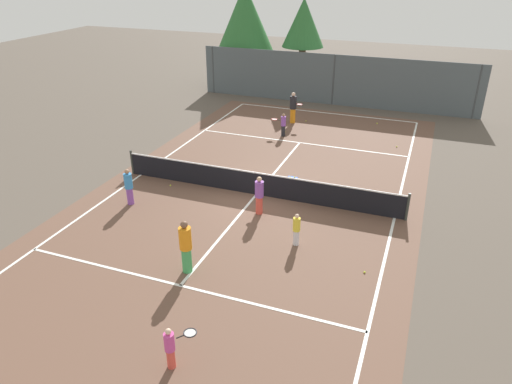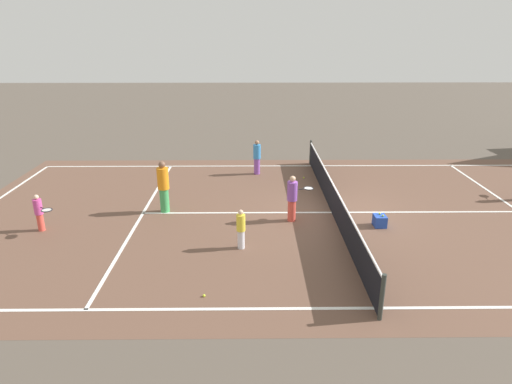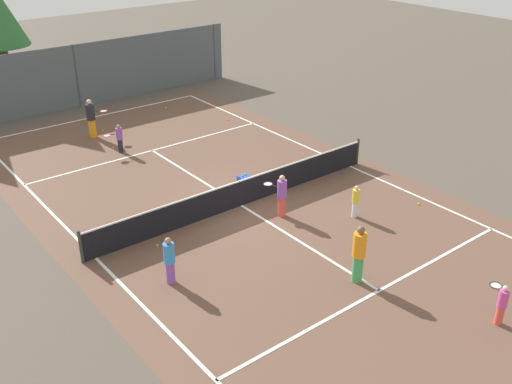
{
  "view_description": "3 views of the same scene",
  "coord_description": "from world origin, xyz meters",
  "px_view_note": "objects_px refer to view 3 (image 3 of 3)",
  "views": [
    {
      "loc": [
        6.12,
        -16.24,
        8.79
      ],
      "look_at": [
        0.33,
        -0.94,
        0.61
      ],
      "focal_mm": 33.39,
      "sensor_mm": 36.0,
      "label": 1
    },
    {
      "loc": [
        13.78,
        -2.72,
        5.8
      ],
      "look_at": [
        0.01,
        -2.58,
        0.76
      ],
      "focal_mm": 30.98,
      "sensor_mm": 36.0,
      "label": 2
    },
    {
      "loc": [
        -10.92,
        -14.78,
        9.78
      ],
      "look_at": [
        0.2,
        -0.59,
        0.71
      ],
      "focal_mm": 41.25,
      "sensor_mm": 36.0,
      "label": 3
    }
  ],
  "objects_px": {
    "player_1": "(281,195)",
    "tennis_ball_5": "(113,148)",
    "tennis_ball_1": "(157,245)",
    "player_3": "(359,254)",
    "tennis_ball_0": "(103,130)",
    "tennis_ball_2": "(228,120)",
    "tennis_ball_3": "(166,108)",
    "player_5": "(91,118)",
    "player_4": "(169,260)",
    "player_6": "(356,201)",
    "player_2": "(502,303)",
    "player_0": "(119,138)",
    "ball_crate": "(244,180)",
    "tennis_ball_4": "(419,204)"
  },
  "relations": [
    {
      "from": "tennis_ball_0",
      "to": "tennis_ball_4",
      "type": "distance_m",
      "value": 14.89
    },
    {
      "from": "player_6",
      "to": "player_0",
      "type": "bearing_deg",
      "value": 110.21
    },
    {
      "from": "tennis_ball_2",
      "to": "tennis_ball_3",
      "type": "relative_size",
      "value": 1.0
    },
    {
      "from": "player_1",
      "to": "player_6",
      "type": "distance_m",
      "value": 2.51
    },
    {
      "from": "player_4",
      "to": "ball_crate",
      "type": "distance_m",
      "value": 6.67
    },
    {
      "from": "tennis_ball_1",
      "to": "tennis_ball_5",
      "type": "relative_size",
      "value": 1.0
    },
    {
      "from": "player_2",
      "to": "player_3",
      "type": "relative_size",
      "value": 0.66
    },
    {
      "from": "player_2",
      "to": "tennis_ball_0",
      "type": "height_order",
      "value": "player_2"
    },
    {
      "from": "ball_crate",
      "to": "tennis_ball_2",
      "type": "relative_size",
      "value": 6.54
    },
    {
      "from": "player_0",
      "to": "player_5",
      "type": "bearing_deg",
      "value": 93.61
    },
    {
      "from": "player_5",
      "to": "tennis_ball_1",
      "type": "relative_size",
      "value": 27.04
    },
    {
      "from": "player_2",
      "to": "player_3",
      "type": "xyz_separation_m",
      "value": [
        -1.48,
        3.51,
        0.3
      ]
    },
    {
      "from": "player_4",
      "to": "player_5",
      "type": "relative_size",
      "value": 0.83
    },
    {
      "from": "player_2",
      "to": "tennis_ball_0",
      "type": "distance_m",
      "value": 19.24
    },
    {
      "from": "tennis_ball_3",
      "to": "tennis_ball_5",
      "type": "bearing_deg",
      "value": -144.14
    },
    {
      "from": "player_4",
      "to": "tennis_ball_2",
      "type": "distance_m",
      "value": 13.59
    },
    {
      "from": "player_0",
      "to": "player_4",
      "type": "distance_m",
      "value": 10.1
    },
    {
      "from": "player_6",
      "to": "tennis_ball_3",
      "type": "height_order",
      "value": "player_6"
    },
    {
      "from": "player_1",
      "to": "player_2",
      "type": "distance_m",
      "value": 7.8
    },
    {
      "from": "player_0",
      "to": "tennis_ball_0",
      "type": "xyz_separation_m",
      "value": [
        0.52,
        2.86,
        -0.62
      ]
    },
    {
      "from": "player_1",
      "to": "tennis_ball_5",
      "type": "height_order",
      "value": "player_1"
    },
    {
      "from": "player_6",
      "to": "player_4",
      "type": "bearing_deg",
      "value": 175.59
    },
    {
      "from": "player_5",
      "to": "tennis_ball_3",
      "type": "distance_m",
      "value": 4.97
    },
    {
      "from": "ball_crate",
      "to": "tennis_ball_3",
      "type": "relative_size",
      "value": 6.54
    },
    {
      "from": "ball_crate",
      "to": "tennis_ball_5",
      "type": "xyz_separation_m",
      "value": [
        -2.33,
        6.37,
        -0.15
      ]
    },
    {
      "from": "player_3",
      "to": "tennis_ball_1",
      "type": "height_order",
      "value": "player_3"
    },
    {
      "from": "player_3",
      "to": "player_0",
      "type": "bearing_deg",
      "value": 94.55
    },
    {
      "from": "ball_crate",
      "to": "tennis_ball_1",
      "type": "xyz_separation_m",
      "value": [
        -4.8,
        -1.85,
        -0.15
      ]
    },
    {
      "from": "player_3",
      "to": "player_5",
      "type": "distance_m",
      "value": 15.17
    },
    {
      "from": "player_0",
      "to": "player_4",
      "type": "xyz_separation_m",
      "value": [
        -3.19,
        -9.58,
        0.11
      ]
    },
    {
      "from": "player_3",
      "to": "player_6",
      "type": "height_order",
      "value": "player_3"
    },
    {
      "from": "player_1",
      "to": "tennis_ball_5",
      "type": "xyz_separation_m",
      "value": [
        -1.86,
        9.09,
        -0.75
      ]
    },
    {
      "from": "tennis_ball_2",
      "to": "tennis_ball_3",
      "type": "xyz_separation_m",
      "value": [
        -1.46,
        3.45,
        0.0
      ]
    },
    {
      "from": "player_4",
      "to": "player_6",
      "type": "xyz_separation_m",
      "value": [
        6.91,
        -0.53,
        -0.15
      ]
    },
    {
      "from": "player_1",
      "to": "player_4",
      "type": "bearing_deg",
      "value": -167.83
    },
    {
      "from": "player_0",
      "to": "ball_crate",
      "type": "xyz_separation_m",
      "value": [
        2.27,
        -5.78,
        -0.47
      ]
    },
    {
      "from": "player_4",
      "to": "tennis_ball_0",
      "type": "xyz_separation_m",
      "value": [
        3.71,
        12.44,
        -0.72
      ]
    },
    {
      "from": "tennis_ball_2",
      "to": "player_6",
      "type": "bearing_deg",
      "value": -101.99
    },
    {
      "from": "player_5",
      "to": "tennis_ball_1",
      "type": "bearing_deg",
      "value": -103.41
    },
    {
      "from": "player_4",
      "to": "tennis_ball_1",
      "type": "distance_m",
      "value": 2.18
    },
    {
      "from": "player_4",
      "to": "tennis_ball_0",
      "type": "height_order",
      "value": "player_4"
    },
    {
      "from": "player_3",
      "to": "player_6",
      "type": "distance_m",
      "value": 3.8
    },
    {
      "from": "player_2",
      "to": "player_4",
      "type": "distance_m",
      "value": 8.78
    },
    {
      "from": "player_5",
      "to": "ball_crate",
      "type": "distance_m",
      "value": 8.54
    },
    {
      "from": "tennis_ball_3",
      "to": "player_3",
      "type": "bearing_deg",
      "value": -101.83
    },
    {
      "from": "ball_crate",
      "to": "tennis_ball_0",
      "type": "relative_size",
      "value": 6.54
    },
    {
      "from": "tennis_ball_0",
      "to": "player_5",
      "type": "bearing_deg",
      "value": -143.89
    },
    {
      "from": "player_6",
      "to": "tennis_ball_0",
      "type": "bearing_deg",
      "value": 103.85
    },
    {
      "from": "player_1",
      "to": "tennis_ball_0",
      "type": "distance_m",
      "value": 11.46
    },
    {
      "from": "player_4",
      "to": "player_6",
      "type": "height_order",
      "value": "player_4"
    }
  ]
}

